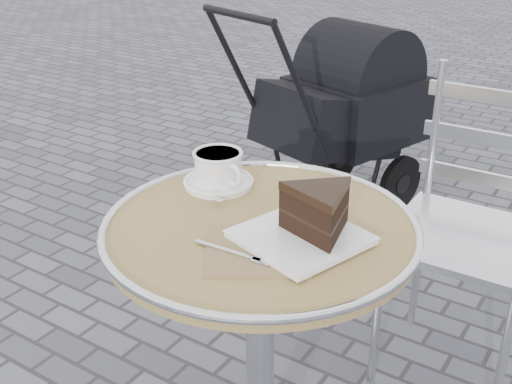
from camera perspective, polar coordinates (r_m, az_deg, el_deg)
The scene contains 5 objects.
cafe_table at distance 1.52m, azimuth 0.37°, elevation -8.35°, with size 0.72×0.72×0.74m.
cappuccino_set at distance 1.61m, azimuth -3.34°, elevation 1.89°, with size 0.18×0.19×0.09m.
cake_plate_set at distance 1.35m, azimuth 5.16°, elevation -2.23°, with size 0.37×0.38×0.13m.
bistro_chair at distance 2.01m, azimuth 19.34°, elevation -0.27°, with size 0.43×0.43×0.95m.
baby_stroller at distance 2.98m, azimuth 7.43°, elevation 6.38°, with size 0.70×1.05×1.00m.
Camera 1 is at (0.68, -1.07, 1.42)m, focal length 45.00 mm.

